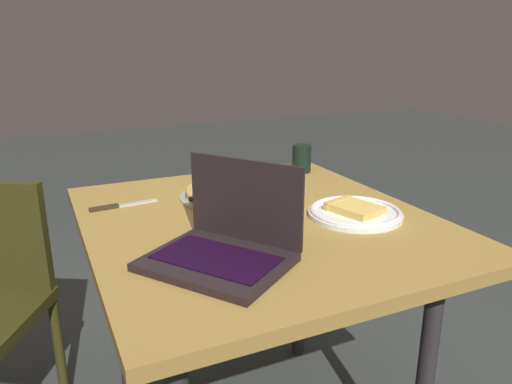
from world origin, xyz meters
The scene contains 6 objects.
dining_table centered at (0.00, 0.00, 0.68)m, with size 1.04×0.93×0.77m.
laptop centered at (0.22, -0.18, 0.81)m, with size 0.39×0.38×0.22m.
pizza_plate centered at (0.11, 0.25, 0.78)m, with size 0.26×0.26×0.04m.
pizza_tray centered at (-0.21, 0.01, 0.78)m, with size 0.35×0.35×0.03m.
table_knife centered at (-0.26, -0.35, 0.77)m, with size 0.04×0.20×0.01m.
drink_cup centered at (-0.38, 0.36, 0.82)m, with size 0.07×0.07×0.10m.
Camera 1 is at (1.17, -0.55, 1.25)m, focal length 34.29 mm.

